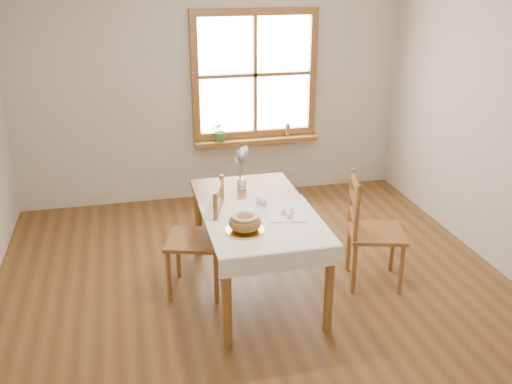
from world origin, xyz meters
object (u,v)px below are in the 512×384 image
chair_left (195,238)px  flower_vase (242,184)px  bread_plate (245,230)px  dining_table (256,218)px  chair_right (376,231)px

chair_left → flower_vase: size_ratio=10.39×
chair_left → bread_plate: size_ratio=3.42×
dining_table → flower_vase: 0.48m
dining_table → chair_right: (1.04, -0.14, -0.17)m
chair_right → flower_vase: size_ratio=10.42×
flower_vase → dining_table: bearing=-87.1°
chair_left → chair_right: chair_right is taller
chair_right → bread_plate: 1.28m
dining_table → bread_plate: (-0.18, -0.41, 0.10)m
bread_plate → dining_table: bearing=66.1°
chair_left → bread_plate: (0.32, -0.50, 0.27)m
chair_right → flower_vase: bearing=75.7°
chair_left → chair_right: 1.56m
chair_left → bread_plate: chair_left is taller
chair_left → flower_vase: bearing=144.8°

